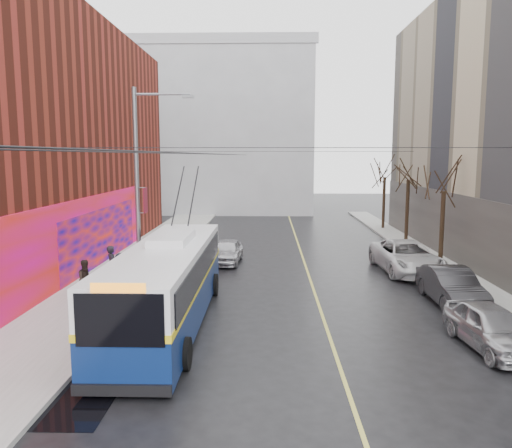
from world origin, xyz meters
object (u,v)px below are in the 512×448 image
Objects in this scene: parked_car_c at (406,257)px; following_car at (227,251)px; parked_car_b at (451,286)px; pedestrian_c at (121,272)px; streetlight_pole at (141,185)px; trolleybus at (168,283)px; pedestrian_b at (86,279)px; tree_far at (385,168)px; tree_mid at (409,169)px; tree_near at (444,177)px; pedestrian_a at (112,266)px; parked_car_a at (491,327)px.

following_car is at bearing 164.45° from parked_car_c.
parked_car_b is 14.20m from pedestrian_c.
parked_car_b is 1.14× the size of following_car.
parked_car_b is at bearing -5.09° from streetlight_pole.
trolleybus is at bearing -166.74° from pedestrian_c.
pedestrian_b is (-2.08, -1.30, -3.86)m from streetlight_pole.
parked_car_b is (-2.00, -21.17, -4.39)m from tree_far.
pedestrian_b is at bearing -119.71° from following_car.
streetlight_pole is 1.35× the size of tree_mid.
pedestrian_c is (-16.15, -5.98, -3.98)m from tree_near.
tree_near is at bearing 73.50° from parked_car_b.
tree_mid is at bearing -73.92° from pedestrian_c.
pedestrian_b is (-15.22, -0.13, 0.23)m from parked_car_b.
tree_mid is 21.85m from trolleybus.
parked_car_c is at bearing 91.90° from parked_car_b.
pedestrian_a is at bearing -168.67° from parked_car_c.
pedestrian_c is (-1.01, 0.02, -3.85)m from streetlight_pole.
parked_car_c is (-0.28, 5.74, 0.07)m from parked_car_b.
streetlight_pole is 1.97× the size of parked_car_b.
trolleybus is at bearing -145.68° from parked_car_c.
following_car is at bearing -58.98° from pedestrian_a.
tree_mid is 3.93× the size of pedestrian_c.
pedestrian_c is (1.07, 1.32, 0.02)m from pedestrian_b.
pedestrian_b is (-17.22, -21.30, -4.16)m from tree_far.
tree_near is 3.76× the size of pedestrian_c.
tree_near is at bearing -90.00° from tree_mid.
pedestrian_b is (-17.22, -7.30, -3.99)m from tree_near.
pedestrian_b is at bearing 146.41° from pedestrian_a.
trolleybus is (-13.24, -23.99, -3.58)m from tree_far.
pedestrian_b is (-0.47, -1.98, -0.12)m from pedestrian_a.
pedestrian_c is (-2.91, 4.02, -0.57)m from trolleybus.
tree_near is at bearing 73.37° from parked_car_a.
parked_car_a is at bearing -101.66° from tree_near.
tree_near is at bearing -90.00° from tree_far.
tree_mid reaches higher than pedestrian_a.
trolleybus is 4.84m from pedestrian_b.
parked_car_b is 2.39× the size of pedestrian_a.
trolleybus is 2.61× the size of parked_car_b.
streetlight_pole is 0.75× the size of trolleybus.
parked_car_a reaches higher than following_car.
tree_far is 1.11× the size of parked_car_c.
pedestrian_c is at bearing 126.00° from trolleybus.
tree_mid reaches higher than pedestrian_c.
tree_near is at bearing -92.54° from pedestrian_a.
tree_near reaches higher than parked_car_a.
streetlight_pole is at bearing 174.00° from parked_car_b.
tree_mid reaches higher than following_car.
parked_car_c is at bearing 38.04° from trolleybus.
trolleybus is at bearing -92.94° from following_car.
parked_car_a is at bearing -49.28° from following_car.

